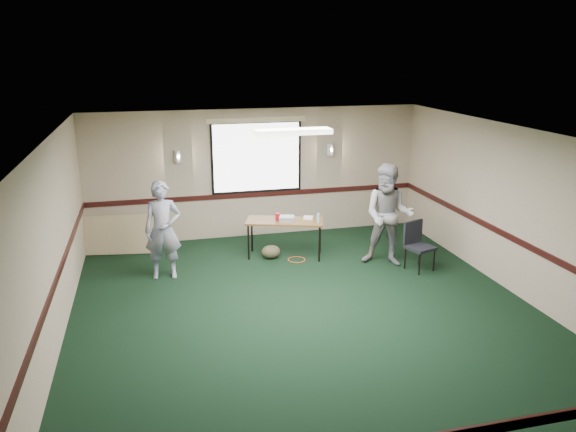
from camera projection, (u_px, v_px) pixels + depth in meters
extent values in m
plane|color=black|center=(309.00, 316.00, 8.43)|extent=(8.00, 8.00, 0.00)
plane|color=tan|center=(257.00, 173.00, 11.76)|extent=(7.00, 0.00, 7.00)
plane|color=tan|center=(456.00, 388.00, 4.33)|extent=(7.00, 0.00, 7.00)
plane|color=tan|center=(50.00, 252.00, 7.23)|extent=(0.00, 8.00, 8.00)
plane|color=tan|center=(522.00, 214.00, 8.87)|extent=(0.00, 8.00, 8.00)
plane|color=white|center=(311.00, 137.00, 7.66)|extent=(8.00, 8.00, 0.00)
cube|color=black|center=(257.00, 194.00, 11.88)|extent=(7.00, 0.03, 0.10)
cube|color=black|center=(55.00, 284.00, 7.36)|extent=(0.03, 8.00, 0.10)
cube|color=black|center=(518.00, 241.00, 8.99)|extent=(0.03, 8.00, 0.10)
cube|color=black|center=(257.00, 157.00, 11.64)|extent=(1.90, 0.01, 1.50)
cube|color=white|center=(257.00, 157.00, 11.63)|extent=(1.80, 0.02, 1.40)
cube|color=#CBBA8F|center=(256.00, 120.00, 11.41)|extent=(2.05, 0.08, 0.10)
cylinder|color=silver|center=(178.00, 156.00, 11.20)|extent=(0.16, 0.16, 0.25)
cylinder|color=silver|center=(330.00, 149.00, 11.95)|extent=(0.16, 0.16, 0.25)
cube|color=white|center=(293.00, 132.00, 8.61)|extent=(1.20, 0.32, 0.08)
cube|color=#503617|center=(285.00, 221.00, 10.68)|extent=(1.57, 1.02, 0.04)
cylinder|color=black|center=(248.00, 242.00, 10.61)|extent=(0.04, 0.04, 0.69)
cylinder|color=black|center=(319.00, 244.00, 10.51)|extent=(0.04, 0.04, 0.69)
cylinder|color=black|center=(252.00, 235.00, 11.06)|extent=(0.04, 0.04, 0.69)
cylinder|color=black|center=(320.00, 236.00, 10.96)|extent=(0.04, 0.04, 0.69)
cube|color=#9B9BA4|center=(287.00, 219.00, 10.61)|extent=(0.33, 0.30, 0.09)
cube|color=white|center=(308.00, 218.00, 10.76)|extent=(0.22, 0.20, 0.04)
cylinder|color=#B30B14|center=(278.00, 217.00, 10.67)|extent=(0.09, 0.09, 0.13)
cylinder|color=#7FBCD0|center=(318.00, 218.00, 10.52)|extent=(0.05, 0.05, 0.18)
ellipsoid|color=#473C28|center=(271.00, 252.00, 10.74)|extent=(0.37, 0.28, 0.26)
torus|color=#CA4919|center=(297.00, 260.00, 10.68)|extent=(0.39, 0.39, 0.02)
cube|color=tan|center=(116.00, 235.00, 10.93)|extent=(1.50, 0.45, 0.76)
cube|color=black|center=(420.00, 248.00, 10.09)|extent=(0.54, 0.54, 0.06)
cube|color=black|center=(413.00, 232.00, 10.19)|extent=(0.42, 0.18, 0.43)
cylinder|color=black|center=(419.00, 265.00, 9.91)|extent=(0.03, 0.03, 0.40)
cylinder|color=black|center=(434.00, 261.00, 10.10)|extent=(0.03, 0.03, 0.40)
cylinder|color=black|center=(405.00, 258.00, 10.21)|extent=(0.03, 0.03, 0.40)
cylinder|color=black|center=(419.00, 255.00, 10.39)|extent=(0.03, 0.03, 0.40)
imported|color=#41558F|center=(163.00, 230.00, 9.66)|extent=(0.66, 0.46, 1.72)
imported|color=#6C85A8|center=(389.00, 215.00, 10.22)|extent=(1.16, 1.08, 1.90)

